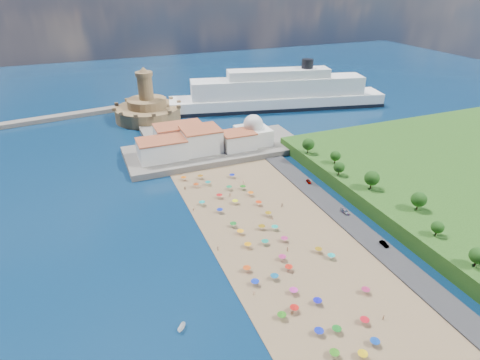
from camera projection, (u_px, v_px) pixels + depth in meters
name	position (u px, v px, depth m)	size (l,w,h in m)	color
ground	(256.00, 232.00, 142.16)	(700.00, 700.00, 0.00)	#071938
terrace	(216.00, 149.00, 204.87)	(90.00, 36.00, 3.00)	#59544C
jetty	(159.00, 133.00, 226.44)	(18.00, 70.00, 2.40)	#59544C
waterfront_buildings	(190.00, 141.00, 198.10)	(57.00, 29.00, 11.00)	silver
domed_building	(253.00, 132.00, 206.48)	(16.00, 16.00, 15.00)	silver
fortress	(148.00, 109.00, 248.60)	(40.00, 40.00, 32.40)	#927049
cruise_ship	(278.00, 94.00, 268.63)	(146.41, 52.14, 31.72)	black
beach_parasols	(267.00, 244.00, 132.10)	(32.21, 114.81, 2.20)	gray
beachgoers	(253.00, 233.00, 139.38)	(36.03, 96.54, 1.82)	tan
parked_cars	(342.00, 209.00, 153.22)	(2.01, 52.31, 1.27)	gray
hillside_trees	(378.00, 185.00, 152.19)	(15.65, 107.38, 7.61)	#382314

